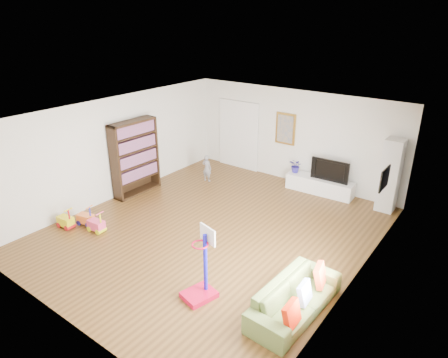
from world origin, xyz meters
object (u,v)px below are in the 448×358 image
Objects in this scene: bookshelf at (135,158)px; basketball_hoop at (198,265)px; media_console at (320,185)px; sofa at (295,298)px.

bookshelf is 1.50× the size of basketball_hoop.
sofa is at bearing -73.04° from media_console.
media_console is 0.95× the size of sofa.
basketball_hoop is (-1.52, -0.68, 0.39)m from sofa.
bookshelf reaches higher than sofa.
sofa is 1.71m from basketball_hoop.
media_console is 0.91× the size of bookshelf.
bookshelf is at bearing 165.02° from basketball_hoop.
bookshelf reaches higher than media_console.
bookshelf is at bearing -146.38° from media_console.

